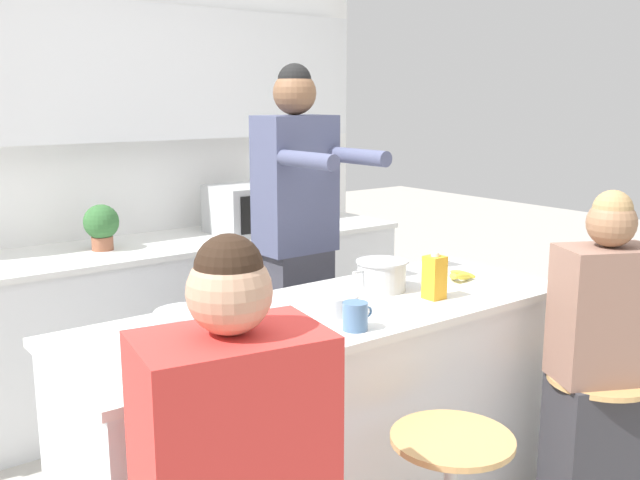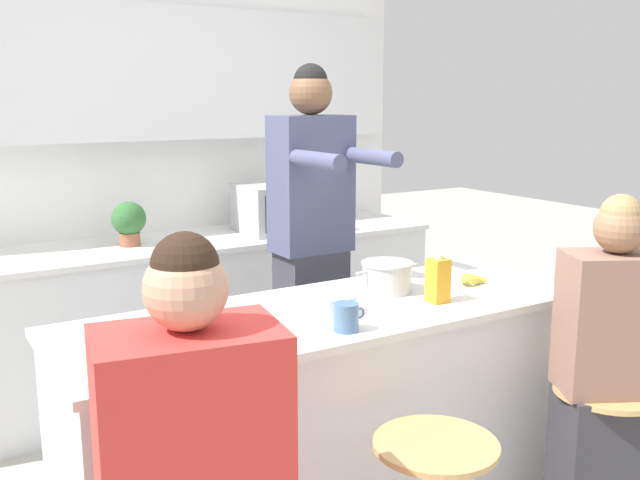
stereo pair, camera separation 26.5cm
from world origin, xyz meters
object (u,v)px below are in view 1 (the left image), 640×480
coffee_cup_far (246,341)px  juice_carton (434,277)px  person_seated_near (598,385)px  banana_bunch (459,276)px  bar_stool_rightmost (594,446)px  kitchen_island (331,422)px  fruit_bowl (334,303)px  coffee_cup_near (355,316)px  microwave (251,209)px  cooking_pot (381,275)px  potted_plant (101,225)px  person_cooking (297,260)px

coffee_cup_far → juice_carton: size_ratio=0.57×
person_seated_near → banana_bunch: (-0.09, 0.62, 0.32)m
bar_stool_rightmost → coffee_cup_far: 1.50m
kitchen_island → juice_carton: 0.69m
person_seated_near → fruit_bowl: bearing=171.4°
juice_carton → banana_bunch: bearing=23.7°
fruit_bowl → kitchen_island: bearing=65.1°
coffee_cup_near → microwave: microwave is taller
fruit_bowl → microwave: (0.65, 1.61, 0.09)m
cooking_pot → banana_bunch: cooking_pot is taller
bar_stool_rightmost → fruit_bowl: bearing=144.8°
person_seated_near → potted_plant: (-1.05, 2.24, 0.41)m
cooking_pot → coffee_cup_near: bearing=-141.7°
kitchen_island → person_cooking: person_cooking is taller
coffee_cup_near → banana_bunch: size_ratio=0.76×
banana_bunch → person_seated_near: bearing=-81.4°
juice_carton → potted_plant: size_ratio=0.77×
person_cooking → coffee_cup_far: size_ratio=17.54×
person_cooking → microwave: bearing=70.7°
cooking_pot → fruit_bowl: cooking_pot is taller
kitchen_island → juice_carton: size_ratio=10.86×
bar_stool_rightmost → person_seated_near: (-0.02, -0.01, 0.26)m
kitchen_island → person_seated_near: bearing=-38.6°
juice_carton → person_seated_near: bearing=-52.3°
kitchen_island → coffee_cup_far: size_ratio=19.15×
person_seated_near → microwave: person_seated_near is taller
person_seated_near → cooking_pot: (-0.46, 0.71, 0.35)m
coffee_cup_far → microwave: 2.14m
person_cooking → fruit_bowl: size_ratio=10.25×
kitchen_island → cooking_pot: 0.62m
fruit_bowl → coffee_cup_far: (-0.49, -0.19, 0.02)m
coffee_cup_near → person_cooking: bearing=65.7°
coffee_cup_near → banana_bunch: 0.81m
microwave → cooking_pot: bearing=-101.5°
bar_stool_rightmost → potted_plant: (-1.07, 2.24, 0.67)m
person_seated_near → banana_bunch: person_seated_near is taller
cooking_pot → potted_plant: bearing=111.2°
microwave → fruit_bowl: bearing=-111.9°
fruit_bowl → potted_plant: bearing=98.5°
person_seated_near → juice_carton: person_seated_near is taller
juice_carton → microwave: microwave is taller
bar_stool_rightmost → person_seated_near: bearing=-161.7°
bar_stool_rightmost → banana_bunch: size_ratio=4.22×
person_seated_near → coffee_cup_far: size_ratio=13.01×
banana_bunch → person_cooking: bearing=116.6°
coffee_cup_near → potted_plant: 1.86m
coffee_cup_far → juice_carton: juice_carton is taller
juice_carton → kitchen_island: bearing=161.7°
fruit_bowl → microwave: size_ratio=0.39×
bar_stool_rightmost → cooking_pot: (-0.48, 0.71, 0.61)m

